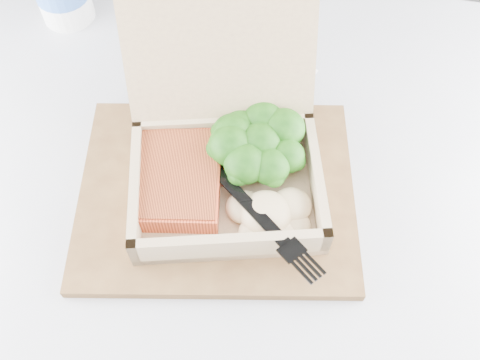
{
  "coord_description": "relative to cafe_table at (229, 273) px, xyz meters",
  "views": [
    {
      "loc": [
        -0.28,
        -0.29,
        1.27
      ],
      "look_at": [
        -0.26,
        0.01,
        0.78
      ],
      "focal_mm": 40.0,
      "sensor_mm": 36.0,
      "label": 1
    }
  ],
  "objects": [
    {
      "name": "floor",
      "position": [
        0.28,
        0.01,
        -0.55
      ],
      "size": [
        4.0,
        4.0,
        0.0
      ],
      "primitive_type": "plane",
      "color": "#96979C",
      "rests_on": "ground"
    },
    {
      "name": "salmon_fillet",
      "position": [
        -0.05,
        0.02,
        0.22
      ],
      "size": [
        0.1,
        0.13,
        0.02
      ],
      "primitive_type": "cube",
      "rotation": [
        0.0,
        0.0,
        -0.09
      ],
      "color": "#ED5F2E",
      "rests_on": "takeout_container"
    },
    {
      "name": "serving_tray",
      "position": [
        -0.01,
        0.02,
        0.2
      ],
      "size": [
        0.33,
        0.27,
        0.01
      ],
      "primitive_type": "cube",
      "rotation": [
        0.0,
        0.0,
        -0.07
      ],
      "color": "brown",
      "rests_on": "cafe_table"
    },
    {
      "name": "receipt",
      "position": [
        0.06,
        0.17,
        0.19
      ],
      "size": [
        0.14,
        0.16,
        0.0
      ],
      "primitive_type": "cube",
      "rotation": [
        0.0,
        0.0,
        -0.66
      ],
      "color": "white",
      "rests_on": "cafe_table"
    },
    {
      "name": "takeout_container",
      "position": [
        0.0,
        0.05,
        0.25
      ],
      "size": [
        0.2,
        0.23,
        0.18
      ],
      "rotation": [
        0.0,
        0.0,
        -0.0
      ],
      "color": "tan",
      "rests_on": "serving_tray"
    },
    {
      "name": "broccoli_pile",
      "position": [
        0.04,
        0.05,
        0.23
      ],
      "size": [
        0.11,
        0.11,
        0.04
      ],
      "primitive_type": null,
      "color": "#2D7419",
      "rests_on": "takeout_container"
    },
    {
      "name": "plastic_fork",
      "position": [
        0.01,
        -0.0,
        0.24
      ],
      "size": [
        0.11,
        0.15,
        0.02
      ],
      "rotation": [
        0.0,
        0.0,
        3.72
      ],
      "color": "black",
      "rests_on": "mashed_potatoes"
    },
    {
      "name": "cafe_table",
      "position": [
        0.0,
        0.0,
        0.0
      ],
      "size": [
        0.99,
        0.99,
        0.73
      ],
      "rotation": [
        0.0,
        0.0,
        -0.25
      ],
      "color": "black",
      "rests_on": "floor"
    },
    {
      "name": "mashed_potatoes",
      "position": [
        0.04,
        -0.03,
        0.23
      ],
      "size": [
        0.09,
        0.08,
        0.03
      ],
      "primitive_type": "ellipsoid",
      "color": "#CEB486",
      "rests_on": "takeout_container"
    }
  ]
}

